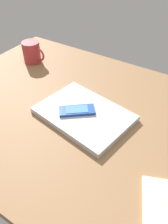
# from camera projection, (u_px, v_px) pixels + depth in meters

# --- Properties ---
(desk_surface) EXTENTS (1.20, 0.80, 0.03)m
(desk_surface) POSITION_uv_depth(u_px,v_px,m) (91.00, 119.00, 0.80)
(desk_surface) COLOR olive
(desk_surface) RESTS_ON ground
(laptop_closed) EXTENTS (0.33, 0.26, 0.02)m
(laptop_closed) POSITION_uv_depth(u_px,v_px,m) (84.00, 114.00, 0.78)
(laptop_closed) COLOR #B7BABC
(laptop_closed) RESTS_ON desk_surface
(cell_phone_on_laptop) EXTENTS (0.12, 0.11, 0.01)m
(cell_phone_on_laptop) POSITION_uv_depth(u_px,v_px,m) (77.00, 110.00, 0.77)
(cell_phone_on_laptop) COLOR #1E479E
(cell_phone_on_laptop) RESTS_ON laptop_closed
(coffee_mug) EXTENTS (0.11, 0.08, 0.09)m
(coffee_mug) POSITION_uv_depth(u_px,v_px,m) (32.00, 52.00, 1.04)
(coffee_mug) COLOR #B23338
(coffee_mug) RESTS_ON desk_surface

